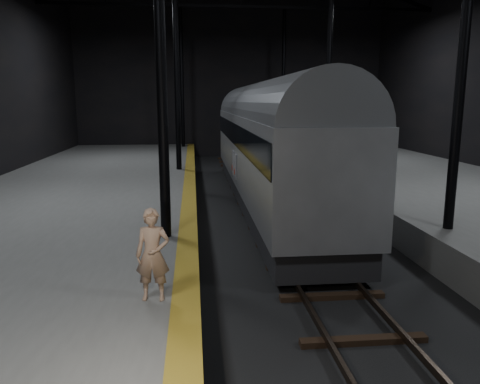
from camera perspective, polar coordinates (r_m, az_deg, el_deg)
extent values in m
plane|color=black|center=(16.58, 5.17, -4.42)|extent=(44.00, 44.00, 0.00)
cube|color=#575754|center=(16.76, -20.91, -3.19)|extent=(9.00, 43.80, 1.00)
cube|color=#855E18|center=(16.05, -6.24, -1.26)|extent=(0.50, 43.80, 0.01)
cube|color=#3F3328|center=(16.42, 2.70, -3.93)|extent=(0.08, 43.00, 0.14)
cube|color=#3F3328|center=(16.69, 7.61, -3.77)|extent=(0.08, 43.00, 0.14)
cube|color=black|center=(16.57, 5.17, -4.22)|extent=(2.40, 42.00, 0.12)
cylinder|color=black|center=(11.81, -9.73, 18.62)|extent=(0.26, 0.26, 10.00)
cylinder|color=black|center=(13.65, 25.70, 16.69)|extent=(0.26, 0.26, 10.00)
cylinder|color=black|center=(23.75, -7.74, 14.80)|extent=(0.26, 0.26, 10.00)
cylinder|color=black|center=(24.71, 10.77, 14.56)|extent=(0.26, 0.26, 10.00)
cylinder|color=black|center=(35.73, -7.10, 13.54)|extent=(0.26, 0.26, 10.00)
cylinder|color=black|center=(36.37, 5.30, 13.53)|extent=(0.26, 0.26, 10.00)
cube|color=black|center=(30.36, 0.18, 21.67)|extent=(23.60, 0.15, 0.18)
cube|color=#9A9CA1|center=(19.63, 3.31, 5.23)|extent=(2.75, 19.00, 2.85)
cube|color=black|center=(19.89, 3.25, 0.10)|extent=(2.52, 18.62, 0.81)
cube|color=black|center=(19.58, 3.33, 7.16)|extent=(2.81, 18.71, 0.85)
cylinder|color=slate|center=(19.54, 3.36, 9.39)|extent=(2.70, 18.81, 2.70)
cube|color=black|center=(13.65, 7.60, -6.65)|extent=(1.71, 2.09, 0.33)
cube|color=black|center=(26.44, 1.00, 2.09)|extent=(1.71, 2.09, 0.33)
cube|color=silver|center=(18.59, -0.55, 3.15)|extent=(0.04, 0.71, 1.00)
cube|color=silver|center=(19.72, -0.85, 3.60)|extent=(0.04, 0.71, 1.00)
cylinder|color=#AC2515|center=(18.79, -0.65, 2.50)|extent=(0.03, 0.25, 0.25)
cylinder|color=#AC2515|center=(19.91, -0.95, 2.99)|extent=(0.03, 0.25, 0.25)
imported|color=tan|center=(8.25, -10.59, -7.53)|extent=(0.62, 0.43, 1.62)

